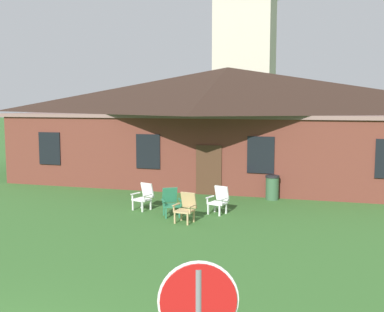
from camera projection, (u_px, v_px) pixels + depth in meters
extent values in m
cube|color=brown|center=(227.00, 146.00, 24.42)|extent=(19.57, 10.00, 3.20)
cube|color=#795B55|center=(227.00, 114.00, 24.23)|extent=(19.97, 10.20, 0.16)
pyramid|color=black|center=(228.00, 90.00, 24.09)|extent=(20.36, 10.40, 2.32)
cube|color=black|center=(50.00, 148.00, 21.63)|extent=(1.10, 0.06, 1.50)
cube|color=black|center=(148.00, 151.00, 20.28)|extent=(1.10, 0.06, 1.50)
cube|color=black|center=(261.00, 155.00, 18.93)|extent=(1.10, 0.06, 1.50)
cube|color=#422819|center=(209.00, 170.00, 19.61)|extent=(1.10, 0.06, 2.10)
cube|color=#BCB29E|center=(245.00, 72.00, 40.72)|extent=(4.80, 4.80, 12.99)
cylinder|color=white|center=(198.00, 300.00, 4.58)|extent=(0.76, 0.29, 0.81)
cylinder|color=#B71414|center=(198.00, 301.00, 4.55)|extent=(0.72, 0.28, 0.76)
cube|color=silver|center=(142.00, 207.00, 16.57)|extent=(0.06, 0.06, 0.36)
cube|color=silver|center=(133.00, 205.00, 16.84)|extent=(0.06, 0.06, 0.36)
cube|color=silver|center=(151.00, 205.00, 16.92)|extent=(0.06, 0.06, 0.36)
cube|color=silver|center=(141.00, 203.00, 17.19)|extent=(0.06, 0.06, 0.36)
cube|color=silver|center=(142.00, 200.00, 16.86)|extent=(0.69, 0.67, 0.05)
cube|color=silver|center=(147.00, 190.00, 17.07)|extent=(0.55, 0.35, 0.54)
cube|color=silver|center=(147.00, 195.00, 16.65)|extent=(0.22, 0.46, 0.03)
cube|color=silver|center=(144.00, 199.00, 16.53)|extent=(0.05, 0.05, 0.22)
cube|color=silver|center=(135.00, 193.00, 16.99)|extent=(0.22, 0.46, 0.03)
cube|color=silver|center=(132.00, 197.00, 16.87)|extent=(0.05, 0.05, 0.22)
cube|color=#28704C|center=(179.00, 213.00, 15.74)|extent=(0.07, 0.07, 0.36)
cube|color=#28704C|center=(166.00, 213.00, 15.64)|extent=(0.07, 0.07, 0.36)
cube|color=#28704C|center=(177.00, 210.00, 16.17)|extent=(0.07, 0.07, 0.36)
cube|color=#28704C|center=(164.00, 210.00, 16.07)|extent=(0.07, 0.07, 0.36)
cube|color=#28704C|center=(171.00, 206.00, 15.88)|extent=(0.73, 0.72, 0.05)
cube|color=#28704C|center=(170.00, 195.00, 16.15)|extent=(0.54, 0.42, 0.54)
cube|color=#28704C|center=(180.00, 200.00, 15.90)|extent=(0.28, 0.44, 0.03)
cube|color=#28704C|center=(181.00, 204.00, 15.76)|extent=(0.05, 0.05, 0.22)
cube|color=#28704C|center=(163.00, 200.00, 15.77)|extent=(0.28, 0.44, 0.03)
cube|color=#28704C|center=(164.00, 205.00, 15.63)|extent=(0.05, 0.05, 0.22)
cube|color=tan|center=(188.00, 220.00, 14.78)|extent=(0.06, 0.06, 0.36)
cube|color=tan|center=(175.00, 218.00, 14.99)|extent=(0.06, 0.06, 0.36)
cube|color=tan|center=(194.00, 217.00, 15.18)|extent=(0.06, 0.06, 0.36)
cube|color=tan|center=(181.00, 215.00, 15.38)|extent=(0.06, 0.06, 0.36)
cube|color=tan|center=(184.00, 211.00, 15.06)|extent=(0.62, 0.61, 0.05)
cube|color=tan|center=(189.00, 200.00, 15.30)|extent=(0.54, 0.28, 0.54)
cube|color=tan|center=(192.00, 206.00, 14.89)|extent=(0.14, 0.47, 0.03)
cube|color=tan|center=(190.00, 211.00, 14.76)|extent=(0.05, 0.05, 0.22)
cube|color=tan|center=(176.00, 204.00, 15.15)|extent=(0.14, 0.47, 0.03)
cube|color=tan|center=(174.00, 209.00, 15.01)|extent=(0.05, 0.05, 0.22)
cube|color=white|center=(220.00, 211.00, 15.95)|extent=(0.06, 0.06, 0.36)
cube|color=white|center=(208.00, 209.00, 16.21)|extent=(0.06, 0.06, 0.36)
cube|color=white|center=(226.00, 209.00, 16.31)|extent=(0.06, 0.06, 0.36)
cube|color=white|center=(215.00, 207.00, 16.57)|extent=(0.06, 0.06, 0.36)
cube|color=white|center=(217.00, 203.00, 16.24)|extent=(0.68, 0.66, 0.05)
cube|color=white|center=(222.00, 193.00, 16.46)|extent=(0.55, 0.34, 0.54)
cube|color=white|center=(224.00, 199.00, 16.04)|extent=(0.21, 0.46, 0.03)
cube|color=white|center=(222.00, 203.00, 15.92)|extent=(0.05, 0.05, 0.22)
cube|color=white|center=(210.00, 197.00, 16.36)|extent=(0.21, 0.46, 0.03)
cube|color=white|center=(207.00, 201.00, 16.25)|extent=(0.05, 0.05, 0.22)
cylinder|color=#335638|center=(272.00, 189.00, 18.67)|extent=(0.52, 0.52, 0.90)
cylinder|color=black|center=(272.00, 176.00, 18.62)|extent=(0.56, 0.56, 0.08)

